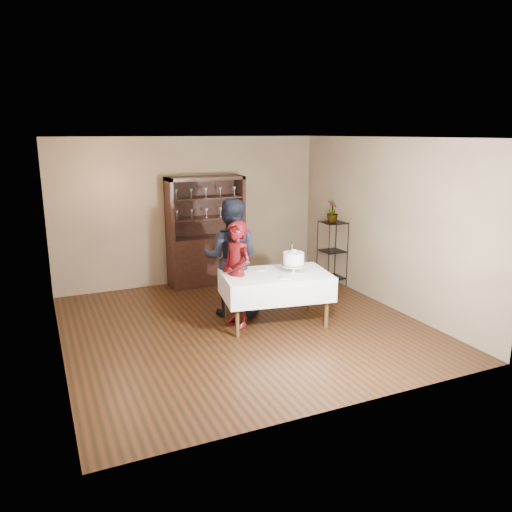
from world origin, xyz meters
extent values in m
plane|color=black|center=(0.00, 0.00, 0.00)|extent=(5.00, 5.00, 0.00)
plane|color=silver|center=(0.00, 0.00, 2.70)|extent=(5.00, 5.00, 0.00)
cube|color=brown|center=(0.00, 2.50, 1.35)|extent=(5.00, 0.02, 2.70)
cube|color=brown|center=(-2.50, 0.00, 1.35)|extent=(0.02, 5.00, 2.70)
cube|color=brown|center=(2.50, 0.00, 1.35)|extent=(0.02, 5.00, 2.70)
cube|color=black|center=(0.20, 2.24, 0.45)|extent=(1.40, 0.48, 0.90)
cube|color=black|center=(0.20, 2.46, 1.45)|extent=(1.40, 0.03, 1.10)
cube|color=black|center=(0.20, 2.24, 1.97)|extent=(1.40, 0.48, 0.06)
cube|color=black|center=(0.20, 2.24, 1.25)|extent=(1.28, 0.42, 0.02)
cube|color=black|center=(0.20, 2.24, 1.62)|extent=(1.28, 0.42, 0.02)
cylinder|color=black|center=(2.08, 1.00, 0.60)|extent=(0.02, 0.02, 1.20)
cylinder|color=black|center=(2.48, 1.00, 0.60)|extent=(0.02, 0.02, 1.20)
cylinder|color=black|center=(2.08, 1.40, 0.60)|extent=(0.02, 0.02, 1.20)
cylinder|color=black|center=(2.48, 1.40, 0.60)|extent=(0.02, 0.02, 1.20)
cube|color=black|center=(2.28, 1.20, 0.15)|extent=(0.40, 0.40, 0.02)
cube|color=black|center=(2.28, 1.20, 0.65)|extent=(0.40, 0.40, 0.01)
cube|color=black|center=(2.28, 1.20, 1.18)|extent=(0.40, 0.40, 0.02)
cube|color=silver|center=(0.48, -0.10, 0.59)|extent=(1.68, 1.19, 0.36)
cylinder|color=#48301A|center=(-0.24, -0.35, 0.37)|extent=(0.06, 0.06, 0.73)
cylinder|color=#48301A|center=(1.07, -0.57, 0.37)|extent=(0.06, 0.06, 0.73)
cylinder|color=#48301A|center=(-0.12, 0.37, 0.37)|extent=(0.06, 0.06, 0.73)
cylinder|color=#48301A|center=(1.19, 0.15, 0.37)|extent=(0.06, 0.06, 0.73)
imported|color=#3B0705|center=(-0.07, 0.06, 0.78)|extent=(0.51, 0.65, 1.56)
imported|color=black|center=(0.02, 0.54, 0.91)|extent=(1.11, 1.03, 1.82)
cylinder|color=beige|center=(0.73, -0.16, 0.78)|extent=(0.19, 0.19, 0.01)
cylinder|color=beige|center=(0.73, -0.16, 0.82)|extent=(0.05, 0.05, 0.10)
cylinder|color=beige|center=(0.73, -0.16, 0.88)|extent=(0.34, 0.34, 0.01)
cylinder|color=#40642F|center=(0.73, -0.16, 0.89)|extent=(0.33, 0.33, 0.02)
cylinder|color=silver|center=(0.73, -0.16, 0.98)|extent=(0.39, 0.39, 0.19)
sphere|color=#5271B1|center=(0.76, -0.16, 1.08)|extent=(0.02, 0.02, 0.02)
cube|color=silver|center=(0.69, -0.18, 1.14)|extent=(0.02, 0.02, 0.13)
cube|color=black|center=(0.69, -0.18, 1.22)|extent=(0.02, 0.02, 0.05)
cylinder|color=beige|center=(0.47, -0.36, 0.78)|extent=(0.19, 0.19, 0.01)
cylinder|color=beige|center=(0.35, 0.15, 0.78)|extent=(0.19, 0.19, 0.01)
imported|color=#40642F|center=(2.23, 1.17, 1.38)|extent=(0.30, 0.30, 0.38)
camera|label=1|loc=(-2.65, -6.36, 2.77)|focal=35.00mm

